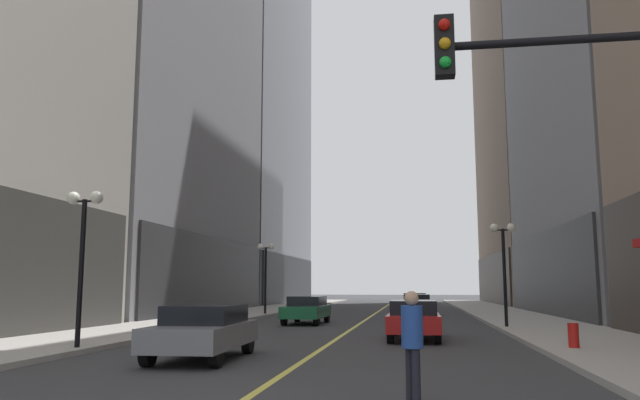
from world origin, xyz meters
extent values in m
plane|color=#38383A|center=(0.00, 35.00, 0.00)|extent=(200.00, 200.00, 0.00)
cube|color=#ADA8A0|center=(-8.25, 35.00, 0.07)|extent=(4.50, 78.00, 0.15)
cube|color=#ADA8A0|center=(8.25, 35.00, 0.07)|extent=(4.50, 78.00, 0.15)
cube|color=#E5D64C|center=(0.00, 35.00, 0.00)|extent=(0.16, 70.00, 0.01)
cube|color=#2C2C2E|center=(-10.60, 34.50, 2.50)|extent=(0.50, 22.80, 5.00)
cube|color=slate|center=(-17.29, 60.00, 24.88)|extent=(13.58, 26.00, 49.77)
cube|color=#212327|center=(-10.60, 60.00, 2.50)|extent=(0.50, 24.70, 5.00)
cube|color=#2C2C2E|center=(10.60, 34.50, 2.50)|extent=(0.50, 22.80, 5.00)
cube|color=gray|center=(16.40, 60.00, 32.20)|extent=(11.80, 26.00, 64.40)
cube|color=#332A23|center=(10.60, 60.00, 2.50)|extent=(0.50, 24.70, 5.00)
cube|color=slate|center=(-2.50, 9.99, 0.59)|extent=(1.94, 4.29, 0.55)
cube|color=black|center=(-2.50, 10.20, 1.07)|extent=(1.67, 2.42, 0.50)
cylinder|color=black|center=(-1.67, 8.53, 0.32)|extent=(0.24, 0.65, 0.64)
cylinder|color=black|center=(-3.23, 8.48, 0.32)|extent=(0.24, 0.65, 0.64)
cylinder|color=black|center=(-1.76, 11.49, 0.32)|extent=(0.24, 0.65, 0.64)
cylinder|color=black|center=(-3.33, 11.45, 0.32)|extent=(0.24, 0.65, 0.64)
cube|color=#B21919|center=(2.63, 16.65, 0.59)|extent=(1.71, 4.47, 0.55)
cube|color=black|center=(2.63, 16.42, 1.07)|extent=(1.50, 2.50, 0.50)
cylinder|color=black|center=(1.89, 18.21, 0.32)|extent=(0.22, 0.64, 0.64)
cylinder|color=black|center=(3.36, 18.21, 0.32)|extent=(0.22, 0.64, 0.64)
cylinder|color=black|center=(1.89, 15.08, 0.32)|extent=(0.22, 0.64, 0.64)
cylinder|color=black|center=(3.36, 15.08, 0.32)|extent=(0.22, 0.64, 0.64)
cube|color=#196038|center=(-2.53, 24.83, 0.59)|extent=(1.83, 4.29, 0.55)
cube|color=black|center=(-2.53, 25.04, 1.07)|extent=(1.59, 2.41, 0.50)
cylinder|color=black|center=(-1.80, 23.33, 0.32)|extent=(0.23, 0.64, 0.64)
cylinder|color=black|center=(-3.32, 23.35, 0.32)|extent=(0.23, 0.64, 0.64)
cylinder|color=black|center=(-1.75, 26.31, 0.32)|extent=(0.23, 0.64, 0.64)
cylinder|color=black|center=(-3.27, 26.33, 0.32)|extent=(0.23, 0.64, 0.64)
cube|color=#B7B7BC|center=(2.79, 33.78, 0.59)|extent=(1.83, 4.68, 0.55)
cube|color=black|center=(2.79, 33.54, 1.07)|extent=(1.58, 2.63, 0.50)
cylinder|color=black|center=(2.08, 35.42, 0.32)|extent=(0.23, 0.64, 0.64)
cylinder|color=black|center=(3.57, 35.39, 0.32)|extent=(0.23, 0.64, 0.64)
cylinder|color=black|center=(2.01, 32.17, 0.32)|extent=(0.23, 0.64, 0.64)
cylinder|color=black|center=(3.51, 32.13, 0.32)|extent=(0.23, 0.64, 0.64)
cube|color=#141E4C|center=(2.67, 41.28, 0.59)|extent=(1.91, 4.45, 0.55)
cube|color=black|center=(2.67, 41.06, 1.07)|extent=(1.64, 2.51, 0.50)
cylinder|color=black|center=(1.96, 42.84, 0.32)|extent=(0.24, 0.65, 0.64)
cylinder|color=black|center=(3.49, 42.79, 0.32)|extent=(0.24, 0.65, 0.64)
cylinder|color=black|center=(1.86, 39.77, 0.32)|extent=(0.24, 0.65, 0.64)
cylinder|color=black|center=(3.39, 39.72, 0.32)|extent=(0.24, 0.65, 0.64)
cylinder|color=black|center=(2.69, 5.01, 0.41)|extent=(0.14, 0.14, 0.83)
cylinder|color=black|center=(2.60, 5.14, 0.41)|extent=(0.14, 0.14, 0.83)
cylinder|color=#234799|center=(2.65, 5.08, 1.16)|extent=(0.47, 0.47, 0.66)
sphere|color=tan|center=(2.65, 5.08, 1.60)|extent=(0.22, 0.22, 0.22)
cylinder|color=black|center=(4.80, 3.81, 5.20)|extent=(3.20, 0.12, 0.12)
cube|color=black|center=(3.20, 3.81, 5.20)|extent=(0.28, 0.24, 0.90)
sphere|color=red|center=(3.20, 3.67, 5.48)|extent=(0.17, 0.17, 0.17)
sphere|color=orange|center=(3.20, 3.67, 5.20)|extent=(0.17, 0.17, 0.17)
sphere|color=green|center=(3.20, 3.67, 4.92)|extent=(0.17, 0.17, 0.17)
cylinder|color=black|center=(-6.40, 10.99, 2.10)|extent=(0.14, 0.14, 4.20)
cylinder|color=black|center=(-6.40, 10.99, 4.15)|extent=(0.80, 0.06, 0.06)
sphere|color=white|center=(-6.75, 10.99, 4.25)|extent=(0.36, 0.36, 0.36)
sphere|color=white|center=(-6.05, 10.99, 4.25)|extent=(0.36, 0.36, 0.36)
cylinder|color=black|center=(-6.40, 32.19, 2.10)|extent=(0.14, 0.14, 4.20)
cylinder|color=black|center=(-6.40, 32.19, 4.15)|extent=(0.80, 0.06, 0.06)
sphere|color=white|center=(-6.75, 32.19, 4.25)|extent=(0.36, 0.36, 0.36)
sphere|color=white|center=(-6.05, 32.19, 4.25)|extent=(0.36, 0.36, 0.36)
cylinder|color=black|center=(6.40, 21.87, 2.10)|extent=(0.14, 0.14, 4.20)
cylinder|color=black|center=(6.40, 21.87, 4.15)|extent=(0.80, 0.06, 0.06)
sphere|color=white|center=(6.05, 21.87, 4.25)|extent=(0.36, 0.36, 0.36)
sphere|color=white|center=(6.75, 21.87, 4.25)|extent=(0.36, 0.36, 0.36)
cylinder|color=red|center=(6.90, 12.93, 0.40)|extent=(0.28, 0.28, 0.80)
camera|label=1|loc=(2.72, -4.81, 1.77)|focal=34.44mm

